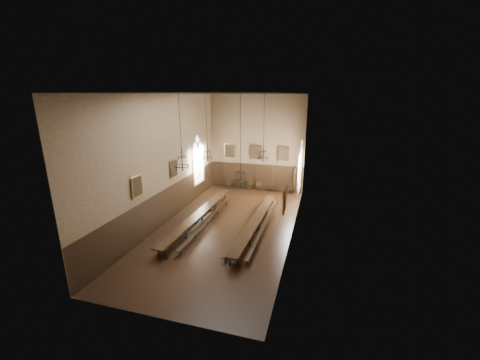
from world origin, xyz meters
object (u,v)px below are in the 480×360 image
at_px(table_right, 256,225).
at_px(table_left, 199,219).
at_px(chair_7, 291,191).
at_px(chandelier_front_left, 182,161).
at_px(bench_right_outer, 263,228).
at_px(chair_2, 241,186).
at_px(chair_4, 259,188).
at_px(bench_right_inner, 247,226).
at_px(chandelier_back_left, 207,153).
at_px(chandelier_back_right, 263,153).
at_px(chair_1, 229,186).
at_px(bench_left_inner, 208,221).
at_px(chair_3, 250,187).
at_px(chair_5, 271,189).
at_px(bench_left_outer, 192,220).
at_px(chandelier_front_right, 240,176).

bearing_deg(table_right, table_left, -178.47).
bearing_deg(chair_7, chandelier_front_left, -97.14).
xyz_separation_m(bench_right_outer, chair_2, (-3.99, 8.48, 0.03)).
bearing_deg(table_right, chair_4, 101.09).
distance_m(bench_right_inner, chair_4, 8.57).
bearing_deg(chandelier_back_left, bench_right_inner, -31.21).
xyz_separation_m(chair_4, chandelier_back_right, (1.61, -6.18, 4.65)).
bearing_deg(chair_2, chair_1, -162.40).
relative_size(table_left, chair_2, 11.23).
bearing_deg(bench_right_outer, table_right, 179.30).
relative_size(chair_2, chandelier_back_right, 0.21).
distance_m(chair_1, chandelier_front_left, 12.00).
height_order(bench_left_inner, chair_1, chair_1).
bearing_deg(bench_right_outer, bench_left_inner, -178.89).
height_order(bench_left_inner, chair_3, chair_3).
height_order(chair_3, chandelier_front_left, chandelier_front_left).
height_order(table_left, bench_right_outer, table_left).
bearing_deg(bench_right_inner, chandelier_front_left, -143.05).
bearing_deg(chair_1, bench_right_inner, -76.04).
height_order(chair_5, chandelier_back_right, chandelier_back_right).
distance_m(bench_left_inner, chair_5, 9.09).
bearing_deg(chair_2, chair_4, 12.65).
height_order(bench_left_outer, chandelier_front_left, chandelier_front_left).
distance_m(bench_left_outer, chair_4, 9.10).
distance_m(chandelier_back_right, chandelier_front_right, 4.84).
height_order(bench_left_inner, chair_4, chair_4).
distance_m(bench_right_outer, chandelier_front_left, 7.08).
bearing_deg(chair_3, bench_left_inner, -91.19).
height_order(chair_3, chair_5, chair_3).
relative_size(table_left, bench_right_outer, 1.18).
xyz_separation_m(chandelier_back_right, chandelier_front_left, (-3.90, -4.84, 0.22)).
relative_size(bench_left_outer, chair_2, 9.76).
bearing_deg(table_left, chair_2, 85.64).
distance_m(bench_left_inner, chandelier_front_right, 5.80).
xyz_separation_m(table_right, chair_7, (1.45, 8.39, -0.14)).
relative_size(bench_right_outer, chair_7, 10.70).
relative_size(bench_left_outer, chair_4, 10.52).
bearing_deg(chandelier_front_right, chandelier_back_right, 86.08).
relative_size(bench_left_inner, chair_2, 9.65).
xyz_separation_m(bench_right_outer, chandelier_front_right, (-0.89, -2.53, 4.24)).
height_order(chair_3, chandelier_back_left, chandelier_back_left).
height_order(bench_right_inner, chandelier_back_right, chandelier_back_right).
distance_m(table_left, chair_4, 8.91).
xyz_separation_m(bench_right_inner, chair_1, (-4.06, 8.43, 0.01)).
height_order(bench_left_outer, chandelier_back_right, chandelier_back_right).
bearing_deg(chandelier_back_right, chair_1, 127.04).
bearing_deg(bench_left_outer, chair_4, 70.50).
xyz_separation_m(table_left, chair_2, (0.65, 8.58, -0.13)).
relative_size(chair_1, chair_3, 0.92).
height_order(chair_3, chandelier_back_right, chandelier_back_right).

